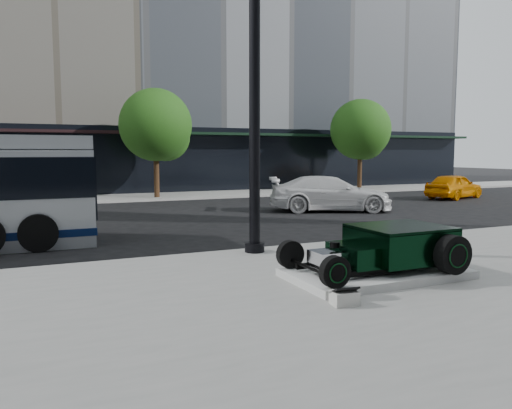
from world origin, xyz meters
name	(u,v)px	position (x,y,z in m)	size (l,w,h in m)	color
ground	(226,240)	(0.00, 0.00, 0.00)	(120.00, 120.00, 0.00)	black
sidewalk_far	(135,197)	(0.00, 14.00, 0.06)	(70.00, 4.00, 0.12)	gray
street_trees	(158,128)	(1.15, 13.07, 3.77)	(29.80, 3.80, 5.70)	black
display_plinth	(376,273)	(0.92, -5.67, 0.20)	(3.40, 1.80, 0.15)	silver
hot_rod	(391,246)	(1.25, -5.67, 0.70)	(3.22, 2.00, 0.81)	black
info_plaque	(344,297)	(-0.63, -6.87, 0.24)	(0.44, 0.35, 0.31)	silver
lamppost	(255,83)	(-0.21, -2.49, 4.09)	(0.47, 0.47, 8.59)	black
white_sedan	(330,194)	(6.52, 4.71, 0.75)	(2.09, 5.14, 1.49)	silver
yellow_taxi	(454,186)	(15.74, 6.87, 0.67)	(1.59, 3.95, 1.35)	orange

